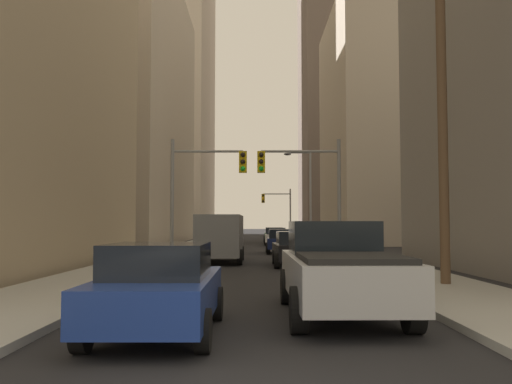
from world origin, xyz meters
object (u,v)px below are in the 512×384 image
at_px(sedan_white, 276,236).
at_px(sedan_green, 274,235).
at_px(sedan_blue, 159,288).
at_px(traffic_signal_near_left, 205,179).
at_px(traffic_signal_far_right, 278,205).
at_px(pickup_truck_silver, 339,269).
at_px(traffic_signal_near_right, 304,179).
at_px(sedan_black, 296,248).
at_px(cargo_van_grey, 221,236).
at_px(sedan_navy, 282,241).

relative_size(sedan_white, sedan_green, 1.01).
distance_m(sedan_blue, traffic_signal_near_left, 17.77).
distance_m(sedan_green, traffic_signal_far_right, 12.30).
distance_m(sedan_blue, traffic_signal_far_right, 55.73).
bearing_deg(pickup_truck_silver, traffic_signal_far_right, 89.02).
distance_m(traffic_signal_near_left, traffic_signal_near_right, 4.82).
bearing_deg(sedan_blue, sedan_black, 77.28).
relative_size(cargo_van_grey, sedan_green, 1.25).
height_order(pickup_truck_silver, sedan_white, pickup_truck_silver).
bearing_deg(pickup_truck_silver, traffic_signal_near_right, 87.64).
relative_size(sedan_white, traffic_signal_far_right, 0.71).
height_order(cargo_van_grey, traffic_signal_near_left, traffic_signal_near_left).
height_order(sedan_white, traffic_signal_far_right, traffic_signal_far_right).
bearing_deg(sedan_green, cargo_van_grey, -97.32).
xyz_separation_m(sedan_navy, traffic_signal_near_right, (0.70, -7.96, 3.29)).
relative_size(sedan_blue, traffic_signal_far_right, 0.70).
bearing_deg(traffic_signal_near_right, sedan_blue, -102.70).
bearing_deg(sedan_blue, cargo_van_grey, 90.25).
distance_m(sedan_white, sedan_green, 5.60).
bearing_deg(sedan_white, cargo_van_grey, -99.22).
xyz_separation_m(sedan_blue, sedan_green, (3.34, 43.64, 0.00)).
relative_size(traffic_signal_near_left, traffic_signal_far_right, 1.00).
xyz_separation_m(pickup_truck_silver, sedan_navy, (-0.07, 23.46, -0.16)).
xyz_separation_m(cargo_van_grey, traffic_signal_near_left, (-0.82, 0.40, 2.75)).
bearing_deg(sedan_black, traffic_signal_near_left, 148.41).
relative_size(cargo_van_grey, sedan_navy, 1.24).
bearing_deg(traffic_signal_far_right, sedan_black, -91.21).
bearing_deg(sedan_black, sedan_white, 90.03).
bearing_deg(sedan_black, sedan_green, 90.01).
bearing_deg(sedan_white, traffic_signal_near_right, -88.34).
distance_m(pickup_truck_silver, sedan_black, 12.90).
distance_m(sedan_blue, sedan_white, 38.19).
bearing_deg(sedan_blue, pickup_truck_silver, 30.48).
distance_m(sedan_navy, traffic_signal_near_right, 8.64).
distance_m(cargo_van_grey, traffic_signal_near_right, 4.89).
bearing_deg(traffic_signal_near_left, traffic_signal_near_right, 0.00).
relative_size(pickup_truck_silver, sedan_black, 1.27).
height_order(sedan_green, traffic_signal_far_right, traffic_signal_far_right).
distance_m(pickup_truck_silver, traffic_signal_near_right, 15.83).
bearing_deg(sedan_white, traffic_signal_far_right, 87.14).
bearing_deg(sedan_navy, traffic_signal_far_right, 88.14).
relative_size(sedan_white, traffic_signal_near_right, 0.71).
distance_m(sedan_black, sedan_white, 23.21).
relative_size(sedan_navy, traffic_signal_far_right, 0.70).
height_order(pickup_truck_silver, traffic_signal_near_right, traffic_signal_near_right).
height_order(cargo_van_grey, sedan_green, cargo_van_grey).
distance_m(sedan_white, traffic_signal_far_right, 17.75).
bearing_deg(sedan_navy, sedan_black, -89.35).
bearing_deg(sedan_green, traffic_signal_near_left, -99.18).
xyz_separation_m(pickup_truck_silver, traffic_signal_far_right, (0.91, 53.54, 3.10)).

